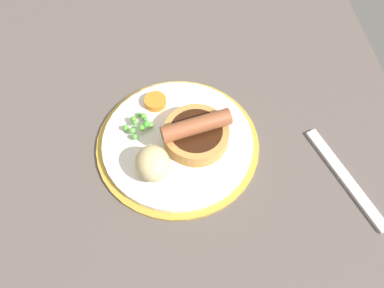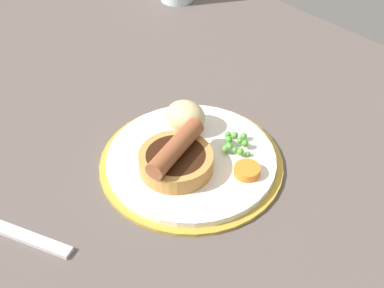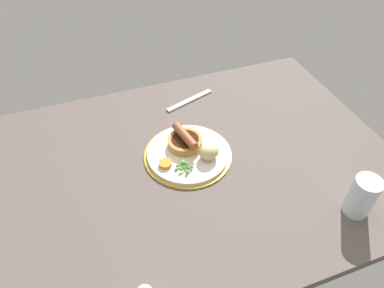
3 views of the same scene
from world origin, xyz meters
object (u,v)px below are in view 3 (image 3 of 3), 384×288
(potato_chunk_0, at_px, (209,152))
(carrot_slice_0, at_px, (165,164))
(fork, at_px, (190,100))
(drinking_glass, at_px, (362,196))
(dinner_plate, at_px, (188,154))
(sausage_pudding, at_px, (185,141))
(pea_pile, at_px, (184,166))

(potato_chunk_0, distance_m, carrot_slice_0, 0.12)
(fork, distance_m, drinking_glass, 0.60)
(dinner_plate, height_order, potato_chunk_0, potato_chunk_0)
(sausage_pudding, distance_m, fork, 0.23)
(pea_pile, height_order, carrot_slice_0, pea_pile)
(pea_pile, distance_m, drinking_glass, 0.44)
(potato_chunk_0, bearing_deg, carrot_slice_0, -5.99)
(sausage_pudding, distance_m, drinking_glass, 0.47)
(fork, relative_size, drinking_glass, 1.65)
(sausage_pudding, xyz_separation_m, fork, (-0.09, -0.21, -0.03))
(dinner_plate, bearing_deg, fork, -110.68)
(potato_chunk_0, relative_size, carrot_slice_0, 1.63)
(pea_pile, height_order, drinking_glass, drinking_glass)
(drinking_glass, bearing_deg, sausage_pudding, -46.82)
(sausage_pudding, relative_size, carrot_slice_0, 3.07)
(fork, bearing_deg, sausage_pudding, 48.78)
(carrot_slice_0, bearing_deg, drinking_glass, 144.11)
(carrot_slice_0, bearing_deg, dinner_plate, -159.75)
(sausage_pudding, distance_m, carrot_slice_0, 0.09)
(pea_pile, distance_m, potato_chunk_0, 0.08)
(pea_pile, distance_m, fork, 0.31)
(carrot_slice_0, height_order, fork, carrot_slice_0)
(pea_pile, xyz_separation_m, drinking_glass, (-0.35, 0.26, 0.03))
(potato_chunk_0, bearing_deg, pea_pile, 10.95)
(pea_pile, bearing_deg, drinking_glass, 143.73)
(sausage_pudding, xyz_separation_m, carrot_slice_0, (0.07, 0.05, -0.01))
(carrot_slice_0, height_order, drinking_glass, drinking_glass)
(dinner_plate, height_order, drinking_glass, drinking_glass)
(sausage_pudding, bearing_deg, potato_chunk_0, 22.15)
(potato_chunk_0, bearing_deg, fork, -98.64)
(pea_pile, bearing_deg, fork, -112.31)
(fork, bearing_deg, drinking_glass, 94.49)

